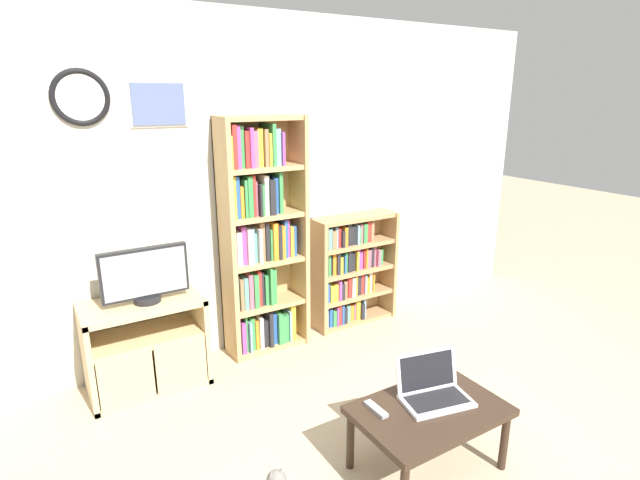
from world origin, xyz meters
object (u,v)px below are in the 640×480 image
laptop (432,388)px  tv_stand (146,345)px  remote_near_laptop (376,409)px  television (145,275)px  bookshelf_tall (260,240)px  coffee_table (429,415)px  bookshelf_short (350,270)px

laptop → tv_stand: bearing=139.3°
remote_near_laptop → laptop: bearing=-12.4°
tv_stand → television: bearing=-6.2°
bookshelf_tall → remote_near_laptop: 1.70m
tv_stand → coffee_table: 1.97m
television → remote_near_laptop: television is taller
bookshelf_tall → laptop: bookshelf_tall is taller
tv_stand → bookshelf_tall: bookshelf_tall is taller
laptop → remote_near_laptop: laptop is taller
bookshelf_short → remote_near_laptop: 1.90m
laptop → remote_near_laptop: (-0.34, 0.07, -0.05)m
television → bookshelf_tall: (0.90, 0.12, 0.08)m
laptop → remote_near_laptop: bearing=-179.3°
tv_stand → remote_near_laptop: size_ratio=4.94×
bookshelf_tall → bookshelf_short: (0.87, 0.02, -0.41)m
tv_stand → remote_near_laptop: tv_stand is taller
bookshelf_short → bookshelf_tall: bearing=-178.8°
tv_stand → laptop: bearing=-52.8°
tv_stand → bookshelf_short: (1.81, 0.14, 0.17)m
bookshelf_short → coffee_table: (-0.70, -1.76, -0.16)m
tv_stand → bookshelf_short: bearing=4.3°
tv_stand → bookshelf_tall: (0.94, 0.12, 0.59)m
television → bookshelf_short: television is taller
television → bookshelf_tall: size_ratio=0.31×
coffee_table → remote_near_laptop: (-0.26, 0.13, 0.06)m
laptop → remote_near_laptop: size_ratio=2.61×
coffee_table → remote_near_laptop: size_ratio=4.98×
bookshelf_tall → remote_near_laptop: bearing=-93.2°
bookshelf_short → remote_near_laptop: (-0.96, -1.63, -0.10)m
remote_near_laptop → tv_stand: bearing=118.6°
television → bookshelf_short: bearing=4.5°
television → laptop: television is taller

